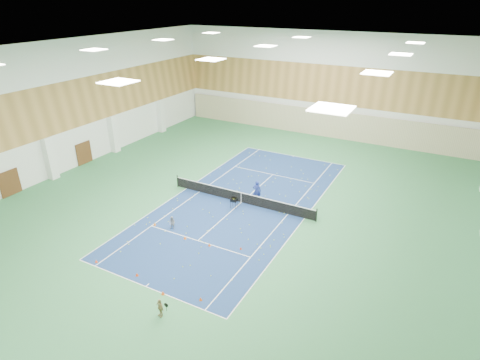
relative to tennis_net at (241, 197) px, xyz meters
name	(u,v)px	position (x,y,z in m)	size (l,w,h in m)	color
ground	(241,203)	(0.00, 0.00, -0.55)	(40.00, 40.00, 0.00)	#317444
room_shell	(241,133)	(0.00, 0.00, 5.45)	(36.00, 40.00, 12.00)	white
wood_cladding	(241,107)	(0.00, 0.00, 7.45)	(36.00, 40.00, 8.00)	#AE7F40
ceiling_light_grid	(241,52)	(0.00, 0.00, 11.37)	(21.40, 25.40, 0.06)	white
court_surface	(241,203)	(0.00, 0.00, -0.55)	(10.97, 23.77, 0.01)	navy
tennis_balls_scatter	(241,202)	(0.00, 0.00, -0.50)	(10.57, 22.77, 0.07)	#BDE126
tennis_net	(241,197)	(0.00, 0.00, 0.00)	(12.80, 0.10, 1.10)	black
back_curtain	(319,123)	(0.00, 19.75, 1.05)	(35.40, 0.16, 3.20)	#C6B793
door_left_a	(10,183)	(-17.92, -8.00, 0.55)	(0.08, 1.80, 2.20)	#593319
door_left_b	(84,153)	(-17.92, 0.00, 0.55)	(0.08, 1.80, 2.20)	#593319
coach	(257,191)	(1.00, 0.86, 0.38)	(0.68, 0.44, 1.86)	navy
child_court	(172,223)	(-2.49, -5.97, -0.05)	(0.49, 0.38, 1.00)	gray
child_apron	(160,308)	(2.26, -13.32, 0.01)	(0.65, 0.27, 1.12)	tan
ball_cart	(234,203)	(-0.09, -1.05, -0.10)	(0.52, 0.52, 0.90)	black
cone_svc_a	(155,224)	(-3.97, -6.19, -0.44)	(0.20, 0.20, 0.22)	orange
cone_svc_b	(185,238)	(-0.91, -6.64, -0.43)	(0.22, 0.22, 0.24)	#FC620D
cone_svc_c	(209,245)	(1.05, -6.56, -0.44)	(0.19, 0.19, 0.21)	#E34F0B
cone_svc_d	(241,248)	(3.12, -5.89, -0.46)	(0.17, 0.17, 0.19)	red
cone_base_a	(96,261)	(-4.34, -11.55, -0.45)	(0.19, 0.19, 0.21)	#FA410D
cone_base_b	(137,274)	(-1.13, -11.35, -0.44)	(0.20, 0.20, 0.22)	red
cone_base_c	(163,293)	(1.31, -11.93, -0.44)	(0.20, 0.20, 0.23)	#FF500D
cone_base_d	(201,299)	(3.48, -11.32, -0.44)	(0.19, 0.19, 0.21)	#DF4E0B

